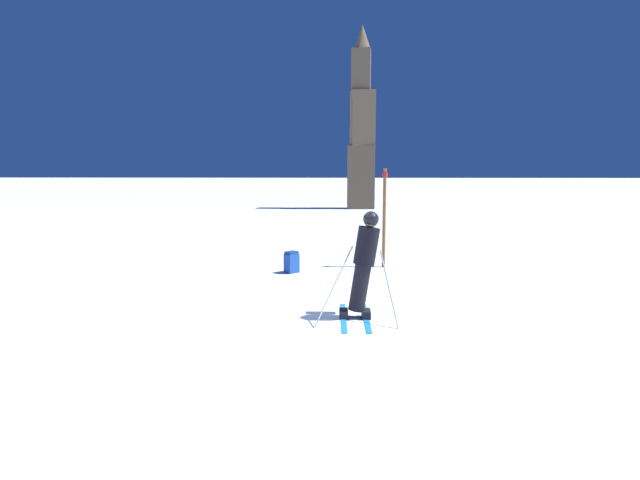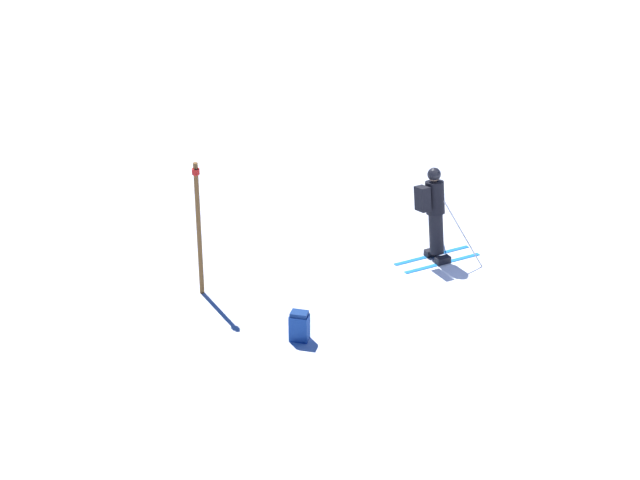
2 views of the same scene
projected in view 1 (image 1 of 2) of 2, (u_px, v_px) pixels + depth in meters
The scene contains 5 objects.
ground_plane at pixel (272, 317), 8.08m from camera, with size 300.00×300.00×0.00m, color white.
skier at pixel (364, 259), 7.90m from camera, with size 1.29×1.62×1.74m.
rock_pillar at pixel (361, 133), 30.37m from camera, with size 1.67×1.47×10.92m.
spare_backpack at pixel (292, 262), 11.51m from camera, with size 0.36×0.37×0.50m.
trail_marker at pixel (384, 214), 12.04m from camera, with size 0.13×0.13×2.40m.
Camera 1 is at (1.17, -7.78, 2.35)m, focal length 28.00 mm.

